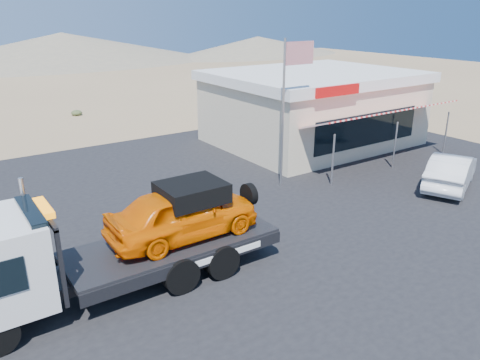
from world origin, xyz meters
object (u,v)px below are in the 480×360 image
(tow_truck, at_px, (116,238))
(flagpole, at_px, (288,96))
(jerky_store, at_px, (312,107))
(white_sedan, at_px, (451,171))

(tow_truck, height_order, flagpole, flagpole)
(jerky_store, relative_size, flagpole, 1.73)
(white_sedan, height_order, flagpole, flagpole)
(tow_truck, relative_size, flagpole, 1.40)
(white_sedan, distance_m, flagpole, 7.52)
(tow_truck, bearing_deg, flagpole, 23.09)
(white_sedan, relative_size, jerky_store, 0.42)
(white_sedan, height_order, jerky_store, jerky_store)
(tow_truck, distance_m, white_sedan, 14.23)
(white_sedan, bearing_deg, flagpole, 28.72)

